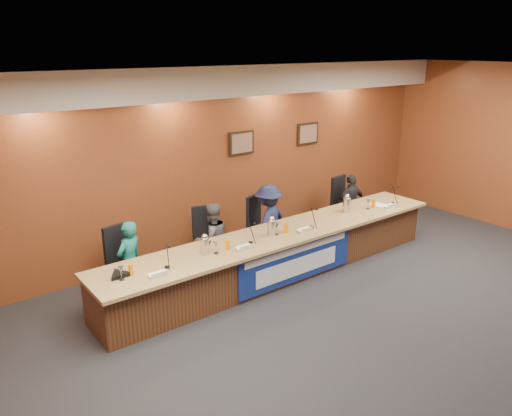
% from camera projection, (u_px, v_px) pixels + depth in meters
% --- Properties ---
extents(floor, '(10.00, 10.00, 0.00)m').
position_uv_depth(floor, '(404.00, 342.00, 6.18)').
color(floor, black).
rests_on(floor, ground).
extents(ceiling, '(10.00, 8.00, 0.04)m').
position_uv_depth(ceiling, '(432.00, 76.00, 5.18)').
color(ceiling, silver).
rests_on(ceiling, wall_back).
extents(wall_back, '(10.00, 0.04, 3.20)m').
position_uv_depth(wall_back, '(222.00, 160.00, 8.70)').
color(wall_back, brown).
rests_on(wall_back, floor).
extents(soffit, '(10.00, 0.50, 0.50)m').
position_uv_depth(soffit, '(229.00, 81.00, 8.08)').
color(soffit, beige).
rests_on(soffit, wall_back).
extents(dais_body, '(6.00, 0.80, 0.70)m').
position_uv_depth(dais_body, '(280.00, 255.00, 7.88)').
color(dais_body, '#492814').
rests_on(dais_body, floor).
extents(dais_top, '(6.10, 0.95, 0.05)m').
position_uv_depth(dais_top, '(282.00, 233.00, 7.72)').
color(dais_top, '#987A47').
rests_on(dais_top, dais_body).
extents(banner, '(2.20, 0.02, 0.65)m').
position_uv_depth(banner, '(297.00, 262.00, 7.56)').
color(banner, navy).
rests_on(banner, dais_body).
extents(banner_text_upper, '(2.00, 0.01, 0.10)m').
position_uv_depth(banner_text_upper, '(298.00, 250.00, 7.48)').
color(banner_text_upper, silver).
rests_on(banner_text_upper, banner).
extents(banner_text_lower, '(1.60, 0.01, 0.28)m').
position_uv_depth(banner_text_lower, '(298.00, 267.00, 7.57)').
color(banner_text_lower, silver).
rests_on(banner_text_lower, banner).
extents(wall_photo_left, '(0.52, 0.04, 0.42)m').
position_uv_depth(wall_photo_left, '(241.00, 143.00, 8.83)').
color(wall_photo_left, black).
rests_on(wall_photo_left, wall_back).
extents(wall_photo_right, '(0.52, 0.04, 0.42)m').
position_uv_depth(wall_photo_right, '(308.00, 134.00, 9.75)').
color(wall_photo_right, black).
rests_on(wall_photo_right, wall_back).
extents(panelist_a, '(0.52, 0.44, 1.21)m').
position_uv_depth(panelist_a, '(130.00, 262.00, 7.00)').
color(panelist_a, '#146157').
rests_on(panelist_a, floor).
extents(panelist_b, '(0.61, 0.48, 1.20)m').
position_uv_depth(panelist_b, '(212.00, 240.00, 7.79)').
color(panelist_b, '#4B494F').
rests_on(panelist_b, floor).
extents(panelist_c, '(0.96, 0.74, 1.30)m').
position_uv_depth(panelist_c, '(269.00, 222.00, 8.43)').
color(panelist_c, '#171D3E').
rests_on(panelist_c, floor).
extents(panelist_d, '(0.71, 0.36, 1.16)m').
position_uv_depth(panelist_d, '(351.00, 204.00, 9.62)').
color(panelist_d, black).
rests_on(panelist_d, floor).
extents(office_chair_a, '(0.56, 0.56, 0.08)m').
position_uv_depth(office_chair_a, '(128.00, 268.00, 7.11)').
color(office_chair_a, black).
rests_on(office_chair_a, floor).
extents(office_chair_b, '(0.61, 0.61, 0.08)m').
position_uv_depth(office_chair_b, '(209.00, 245.00, 7.90)').
color(office_chair_b, black).
rests_on(office_chair_b, floor).
extents(office_chair_c, '(0.63, 0.63, 0.08)m').
position_uv_depth(office_chair_c, '(265.00, 230.00, 8.55)').
color(office_chair_c, black).
rests_on(office_chair_c, floor).
extents(office_chair_d, '(0.55, 0.55, 0.08)m').
position_uv_depth(office_chair_d, '(347.00, 208.00, 9.73)').
color(office_chair_d, black).
rests_on(office_chair_d, floor).
extents(nameplate_a, '(0.24, 0.08, 0.10)m').
position_uv_depth(nameplate_a, '(159.00, 274.00, 6.20)').
color(nameplate_a, white).
rests_on(nameplate_a, dais_top).
extents(microphone_a, '(0.07, 0.07, 0.02)m').
position_uv_depth(microphone_a, '(167.00, 267.00, 6.48)').
color(microphone_a, black).
rests_on(microphone_a, dais_top).
extents(juice_glass_a, '(0.06, 0.06, 0.15)m').
position_uv_depth(juice_glass_a, '(131.00, 270.00, 6.25)').
color(juice_glass_a, orange).
rests_on(juice_glass_a, dais_top).
extents(water_glass_a, '(0.08, 0.08, 0.18)m').
position_uv_depth(water_glass_a, '(121.00, 273.00, 6.11)').
color(water_glass_a, silver).
rests_on(water_glass_a, dais_top).
extents(nameplate_b, '(0.24, 0.08, 0.10)m').
position_uv_depth(nameplate_b, '(246.00, 247.00, 7.03)').
color(nameplate_b, white).
rests_on(nameplate_b, dais_top).
extents(microphone_b, '(0.07, 0.07, 0.02)m').
position_uv_depth(microphone_b, '(251.00, 242.00, 7.28)').
color(microphone_b, black).
rests_on(microphone_b, dais_top).
extents(juice_glass_b, '(0.06, 0.06, 0.15)m').
position_uv_depth(juice_glass_b, '(228.00, 245.00, 7.02)').
color(juice_glass_b, orange).
rests_on(juice_glass_b, dais_top).
extents(water_glass_b, '(0.08, 0.08, 0.18)m').
position_uv_depth(water_glass_b, '(216.00, 247.00, 6.89)').
color(water_glass_b, silver).
rests_on(water_glass_b, dais_top).
extents(nameplate_c, '(0.24, 0.08, 0.10)m').
position_uv_depth(nameplate_c, '(307.00, 229.00, 7.70)').
color(nameplate_c, white).
rests_on(nameplate_c, dais_top).
extents(microphone_c, '(0.07, 0.07, 0.02)m').
position_uv_depth(microphone_c, '(312.00, 227.00, 7.90)').
color(microphone_c, black).
rests_on(microphone_c, dais_top).
extents(juice_glass_c, '(0.06, 0.06, 0.15)m').
position_uv_depth(juice_glass_c, '(286.00, 228.00, 7.67)').
color(juice_glass_c, orange).
rests_on(juice_glass_c, dais_top).
extents(water_glass_c, '(0.08, 0.08, 0.18)m').
position_uv_depth(water_glass_c, '(276.00, 229.00, 7.57)').
color(water_glass_c, silver).
rests_on(water_glass_c, dais_top).
extents(nameplate_d, '(0.24, 0.08, 0.10)m').
position_uv_depth(nameplate_d, '(392.00, 205.00, 8.85)').
color(nameplate_d, white).
rests_on(nameplate_d, dais_top).
extents(microphone_d, '(0.07, 0.07, 0.02)m').
position_uv_depth(microphone_d, '(392.00, 203.00, 9.09)').
color(microphone_d, black).
rests_on(microphone_d, dais_top).
extents(juice_glass_d, '(0.06, 0.06, 0.15)m').
position_uv_depth(juice_glass_d, '(374.00, 203.00, 8.85)').
color(juice_glass_d, orange).
rests_on(juice_glass_d, dais_top).
extents(water_glass_d, '(0.08, 0.08, 0.18)m').
position_uv_depth(water_glass_d, '(368.00, 204.00, 8.76)').
color(water_glass_d, silver).
rests_on(water_glass_d, dais_top).
extents(carafe_left, '(0.13, 0.13, 0.23)m').
position_uv_depth(carafe_left, '(205.00, 246.00, 6.86)').
color(carafe_left, silver).
rests_on(carafe_left, dais_top).
extents(carafe_mid, '(0.13, 0.13, 0.24)m').
position_uv_depth(carafe_mid, '(272.00, 228.00, 7.54)').
color(carafe_mid, silver).
rests_on(carafe_mid, dais_top).
extents(carafe_right, '(0.13, 0.13, 0.25)m').
position_uv_depth(carafe_right, '(347.00, 205.00, 8.59)').
color(carafe_right, silver).
rests_on(carafe_right, dais_top).
extents(speakerphone, '(0.32, 0.32, 0.05)m').
position_uv_depth(speakerphone, '(119.00, 275.00, 6.23)').
color(speakerphone, black).
rests_on(speakerphone, dais_top).
extents(paper_stack, '(0.26, 0.33, 0.01)m').
position_uv_depth(paper_stack, '(379.00, 205.00, 9.02)').
color(paper_stack, white).
rests_on(paper_stack, dais_top).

